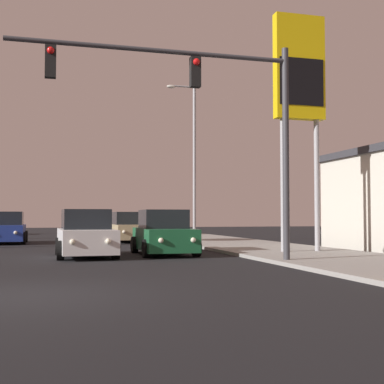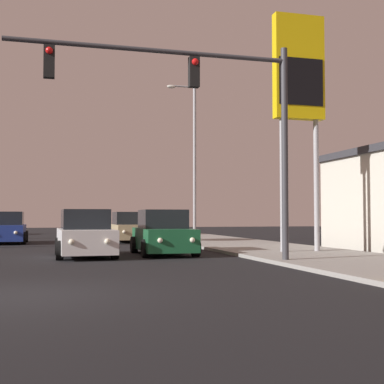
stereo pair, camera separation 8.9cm
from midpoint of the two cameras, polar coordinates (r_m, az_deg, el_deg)
name	(u,v)px [view 1 (the left image)]	position (r m, az deg, el deg)	size (l,w,h in m)	color
ground_plane	(22,296)	(10.31, -17.96, -10.47)	(120.00, 120.00, 0.00)	black
sidewalk_right	(277,250)	(22.17, 8.93, -6.13)	(5.00, 60.00, 0.12)	gray
car_green	(164,234)	(20.13, -3.16, -4.52)	(2.04, 4.33, 1.68)	#195933
car_tan	(129,228)	(30.31, -6.86, -3.86)	(2.04, 4.32, 1.68)	tan
car_white	(86,235)	(19.39, -11.40, -4.54)	(2.04, 4.33, 1.68)	silver
car_blue	(7,229)	(29.92, -19.23, -3.75)	(2.04, 4.31, 1.68)	navy
traffic_light_mast	(210,103)	(15.99, 1.73, 9.47)	(8.33, 0.36, 6.50)	#38383D
street_lamp	(192,153)	(31.05, -0.06, 4.20)	(1.74, 0.24, 9.00)	#99999E
gas_station_sign	(299,80)	(21.18, 11.25, 11.61)	(2.00, 0.42, 9.00)	#99999E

